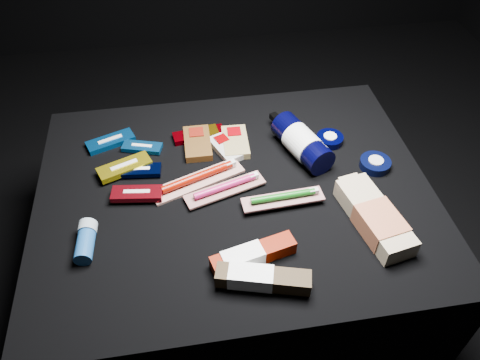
{
  "coord_description": "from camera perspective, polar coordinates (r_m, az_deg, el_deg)",
  "views": [
    {
      "loc": [
        -0.11,
        -0.8,
        1.24
      ],
      "look_at": [
        0.01,
        0.01,
        0.42
      ],
      "focal_mm": 35.0,
      "sensor_mm": 36.0,
      "label": 1
    }
  ],
  "objects": [
    {
      "name": "lotion_bottle",
      "position": [
        1.25,
        7.54,
        4.56
      ],
      "size": [
        0.14,
        0.25,
        0.08
      ],
      "rotation": [
        0.0,
        0.0,
        0.35
      ],
      "color": "black",
      "rests_on": "cloth_table"
    },
    {
      "name": "clif_bar_2",
      "position": [
        1.29,
        -0.6,
        4.8
      ],
      "size": [
        0.07,
        0.13,
        0.02
      ],
      "rotation": [
        0.0,
        0.0,
        -0.04
      ],
      "color": "#9B8853",
      "rests_on": "cloth_table"
    },
    {
      "name": "luna_bar_2",
      "position": [
        1.23,
        -12.25,
        1.14
      ],
      "size": [
        0.12,
        0.05,
        0.01
      ],
      "rotation": [
        0.0,
        0.0,
        -0.1
      ],
      "color": "black",
      "rests_on": "cloth_table"
    },
    {
      "name": "deodorant_stick",
      "position": [
        1.09,
        -18.3,
        -7.06
      ],
      "size": [
        0.05,
        0.1,
        0.04
      ],
      "rotation": [
        0.0,
        0.0,
        -0.06
      ],
      "color": "#1A4C8A",
      "rests_on": "cloth_table"
    },
    {
      "name": "clif_bar_0",
      "position": [
        1.29,
        -5.22,
        4.64
      ],
      "size": [
        0.07,
        0.13,
        0.02
      ],
      "rotation": [
        0.0,
        0.0,
        -0.02
      ],
      "color": "#513213",
      "rests_on": "cloth_table"
    },
    {
      "name": "toothpaste_carton_red",
      "position": [
        1.02,
        1.19,
        -9.25
      ],
      "size": [
        0.19,
        0.08,
        0.04
      ],
      "rotation": [
        0.0,
        0.0,
        0.24
      ],
      "color": "#751100",
      "rests_on": "cloth_table"
    },
    {
      "name": "bodywash_bottle",
      "position": [
        1.12,
        16.14,
        -4.49
      ],
      "size": [
        0.12,
        0.25,
        0.05
      ],
      "rotation": [
        0.0,
        0.0,
        0.19
      ],
      "color": "tan",
      "rests_on": "cloth_table"
    },
    {
      "name": "cream_tin_upper",
      "position": [
        1.32,
        10.88,
        4.92
      ],
      "size": [
        0.07,
        0.07,
        0.02
      ],
      "rotation": [
        0.0,
        0.0,
        -0.27
      ],
      "color": "black",
      "rests_on": "cloth_table"
    },
    {
      "name": "luna_bar_1",
      "position": [
        1.3,
        -11.85,
        3.94
      ],
      "size": [
        0.11,
        0.07,
        0.01
      ],
      "rotation": [
        0.0,
        0.0,
        -0.29
      ],
      "color": "#0F569A",
      "rests_on": "cloth_table"
    },
    {
      "name": "toothbrush_pack_2",
      "position": [
        1.12,
        5.4,
        -2.16
      ],
      "size": [
        0.2,
        0.06,
        0.02
      ],
      "rotation": [
        0.0,
        0.0,
        0.05
      ],
      "color": "beige",
      "rests_on": "cloth_table"
    },
    {
      "name": "cloth_table",
      "position": [
        1.32,
        -0.58,
        -7.14
      ],
      "size": [
        0.98,
        0.78,
        0.4
      ],
      "primitive_type": "cube",
      "color": "black",
      "rests_on": "ground"
    },
    {
      "name": "luna_bar_4",
      "position": [
        1.16,
        -12.43,
        -1.63
      ],
      "size": [
        0.13,
        0.06,
        0.02
      ],
      "rotation": [
        0.0,
        0.0,
        -0.13
      ],
      "color": "maroon",
      "rests_on": "cloth_table"
    },
    {
      "name": "toothbrush_pack_1",
      "position": [
        1.15,
        -1.72,
        -0.95
      ],
      "size": [
        0.21,
        0.11,
        0.02
      ],
      "rotation": [
        0.0,
        0.0,
        0.3
      ],
      "color": "#B1A9A6",
      "rests_on": "cloth_table"
    },
    {
      "name": "toothpaste_carton_green",
      "position": [
        0.98,
        2.3,
        -11.87
      ],
      "size": [
        0.2,
        0.09,
        0.04
      ],
      "rotation": [
        0.0,
        0.0,
        -0.27
      ],
      "color": "#30210F",
      "rests_on": "cloth_table"
    },
    {
      "name": "toothbrush_pack_0",
      "position": [
        1.18,
        -5.04,
        0.18
      ],
      "size": [
        0.25,
        0.14,
        0.03
      ],
      "rotation": [
        0.0,
        0.0,
        0.36
      ],
      "color": "silver",
      "rests_on": "cloth_table"
    },
    {
      "name": "ground",
      "position": [
        1.48,
        -0.52,
        -11.87
      ],
      "size": [
        3.0,
        3.0,
        0.0
      ],
      "primitive_type": "plane",
      "color": "black",
      "rests_on": "ground"
    },
    {
      "name": "cream_tin_lower",
      "position": [
        1.27,
        16.14,
        1.93
      ],
      "size": [
        0.08,
        0.08,
        0.02
      ],
      "rotation": [
        0.0,
        0.0,
        -0.07
      ],
      "color": "black",
      "rests_on": "cloth_table"
    },
    {
      "name": "clif_bar_1",
      "position": [
        1.27,
        -1.71,
        4.08
      ],
      "size": [
        0.1,
        0.13,
        0.02
      ],
      "rotation": [
        0.0,
        0.0,
        0.4
      ],
      "color": "#B4B4AD",
      "rests_on": "cloth_table"
    },
    {
      "name": "luna_bar_3",
      "position": [
        1.24,
        -13.89,
        1.54
      ],
      "size": [
        0.15,
        0.1,
        0.02
      ],
      "rotation": [
        0.0,
        0.0,
        0.38
      ],
      "color": "gold",
      "rests_on": "cloth_table"
    },
    {
      "name": "power_bar",
      "position": [
        1.32,
        -4.7,
        5.6
      ],
      "size": [
        0.15,
        0.06,
        0.02
      ],
      "rotation": [
        0.0,
        0.0,
        0.13
      ],
      "color": "#6D0007",
      "rests_on": "cloth_table"
    },
    {
      "name": "luna_bar_0",
      "position": [
        1.34,
        -15.5,
        4.56
      ],
      "size": [
        0.14,
        0.09,
        0.02
      ],
      "rotation": [
        0.0,
        0.0,
        0.36
      ],
      "color": "#084D94",
      "rests_on": "cloth_table"
    }
  ]
}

